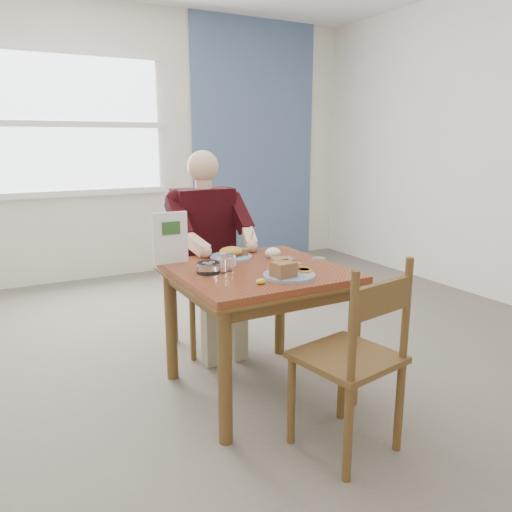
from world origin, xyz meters
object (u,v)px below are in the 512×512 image
chair_near (355,358)px  table (257,287)px  chair_far (204,280)px  near_plate (286,270)px  diner (208,236)px  far_plate (232,254)px

chair_near → table: bearing=98.2°
table → chair_far: (0.00, 0.80, -0.16)m
chair_far → near_plate: size_ratio=3.18×
table → chair_far: size_ratio=0.97×
table → chair_near: chair_near is taller
diner → chair_near: bearing=-85.8°
chair_near → near_plate: chair_near is taller
diner → far_plate: 0.42m
chair_near → diner: bearing=94.2°
near_plate → far_plate: 0.53m
diner → near_plate: diner is taller
chair_near → diner: (-0.11, 1.44, 0.33)m
table → far_plate: (-0.02, 0.29, 0.14)m
chair_near → diner: diner is taller
near_plate → chair_near: bearing=-83.2°
table → diner: bearing=90.0°
chair_far → diner: (0.00, -0.09, 0.33)m
chair_far → far_plate: bearing=-92.0°
near_plate → diner: bearing=92.8°
chair_far → chair_near: (0.11, -1.53, 0.00)m
table → chair_far: chair_far is taller
diner → table: bearing=-90.0°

